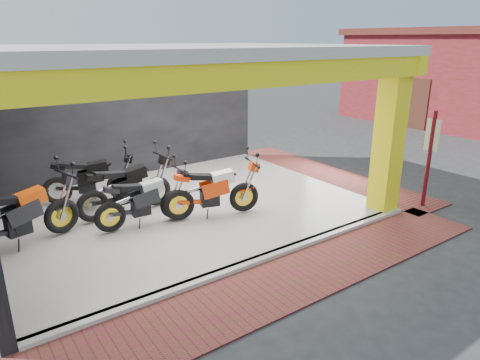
% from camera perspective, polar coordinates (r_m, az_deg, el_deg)
% --- Properties ---
extents(ground, '(80.00, 80.00, 0.00)m').
position_cam_1_polar(ground, '(8.60, -1.32, -8.11)').
color(ground, '#2D2D30').
rests_on(ground, ground).
extents(showroom_floor, '(8.00, 6.00, 0.10)m').
position_cam_1_polar(showroom_floor, '(10.16, -7.66, -3.69)').
color(showroom_floor, white).
rests_on(showroom_floor, ground).
extents(showroom_ceiling, '(8.40, 6.40, 0.20)m').
position_cam_1_polar(showroom_ceiling, '(9.43, -8.61, 16.74)').
color(showroom_ceiling, beige).
rests_on(showroom_ceiling, corner_column).
extents(back_wall, '(8.20, 0.20, 3.50)m').
position_cam_1_polar(back_wall, '(12.45, -14.78, 8.11)').
color(back_wall, black).
rests_on(back_wall, ground).
extents(corner_column, '(0.50, 0.50, 3.50)m').
position_cam_1_polar(corner_column, '(10.04, 19.26, 5.35)').
color(corner_column, '#FFEF15').
rests_on(corner_column, ground).
extents(header_beam_front, '(8.40, 0.30, 0.40)m').
position_cam_1_polar(header_beam_front, '(6.91, 3.26, 13.92)').
color(header_beam_front, '#FFEF15').
rests_on(header_beam_front, corner_column).
extents(header_beam_right, '(0.30, 6.40, 0.40)m').
position_cam_1_polar(header_beam_right, '(11.81, 9.68, 15.51)').
color(header_beam_right, '#FFEF15').
rests_on(header_beam_right, corner_column).
extents(floor_kerb, '(8.00, 0.20, 0.10)m').
position_cam_1_polar(floor_kerb, '(7.85, 2.92, -10.48)').
color(floor_kerb, white).
rests_on(floor_kerb, ground).
extents(paver_front, '(9.00, 1.40, 0.03)m').
position_cam_1_polar(paver_front, '(7.35, 6.77, -13.06)').
color(paver_front, maroon).
rests_on(paver_front, ground).
extents(paver_right, '(1.40, 7.00, 0.03)m').
position_cam_1_polar(paver_right, '(12.95, 11.43, 0.82)').
color(paver_right, maroon).
rests_on(paver_right, ground).
extents(signpost, '(0.09, 0.32, 2.30)m').
position_cam_1_polar(signpost, '(10.81, 23.94, 2.97)').
color(signpost, '#5F0E17').
rests_on(signpost, ground).
extents(moto_hero, '(2.41, 1.44, 1.39)m').
position_cam_1_polar(moto_hero, '(9.44, 0.53, -0.42)').
color(moto_hero, '#FF3D0A').
rests_on(moto_hero, showroom_floor).
extents(moto_row_a, '(2.17, 0.93, 1.30)m').
position_cam_1_polar(moto_row_a, '(9.23, -8.86, -1.40)').
color(moto_row_a, black).
rests_on(moto_row_a, showroom_floor).
extents(moto_row_b, '(2.38, 0.99, 1.42)m').
position_cam_1_polar(moto_row_b, '(9.98, -11.13, 0.38)').
color(moto_row_b, black).
rests_on(moto_row_b, showroom_floor).
extents(moto_row_c, '(2.52, 1.41, 1.46)m').
position_cam_1_polar(moto_row_c, '(9.10, -22.93, -2.44)').
color(moto_row_c, black).
rests_on(moto_row_c, showroom_floor).
extents(moto_row_d, '(2.36, 1.53, 1.35)m').
position_cam_1_polar(moto_row_d, '(10.64, -15.74, 0.94)').
color(moto_row_d, black).
rests_on(moto_row_d, showroom_floor).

